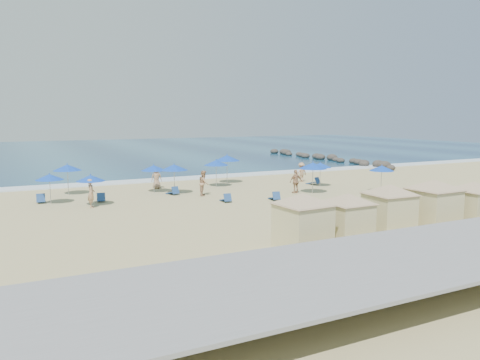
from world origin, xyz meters
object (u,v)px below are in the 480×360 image
cabana_1 (348,211)px  umbrella_6 (313,166)px  umbrella_4 (174,167)px  umbrella_7 (227,158)px  trash_bin (317,216)px  umbrella_0 (50,177)px  umbrella_8 (320,165)px  beachgoer_4 (157,178)px  rock_jetty (324,158)px  cabana_3 (434,198)px  umbrella_3 (154,168)px  cabana_2 (389,202)px  umbrella_5 (216,163)px  beachgoer_0 (91,193)px  beachgoer_1 (204,183)px  beachgoer_3 (301,172)px  beachgoer_2 (296,181)px  umbrella_9 (382,168)px  umbrella_2 (67,168)px  cabana_4 (473,198)px  umbrella_1 (91,178)px  cabana_0 (303,214)px

cabana_1 → umbrella_6: size_ratio=1.63×
umbrella_4 → umbrella_7: (6.10, 3.49, 0.19)m
trash_bin → umbrella_0: (-12.73, 12.88, 1.42)m
umbrella_8 → beachgoer_4: umbrella_8 is taller
umbrella_4 → umbrella_6: 10.64m
rock_jetty → cabana_3: cabana_3 is taller
rock_jetty → umbrella_3: bearing=-150.6°
umbrella_6 → umbrella_7: umbrella_7 is taller
cabana_1 → umbrella_4: size_ratio=1.71×
cabana_3 → umbrella_4: size_ratio=1.94×
cabana_2 → umbrella_5: bearing=94.5°
cabana_1 → cabana_3: cabana_3 is taller
cabana_3 → beachgoer_0: 20.76m
rock_jetty → umbrella_4: (-27.26, -17.44, 1.70)m
rock_jetty → beachgoer_1: bearing=-143.2°
umbrella_4 → beachgoer_3: 12.65m
beachgoer_2 → umbrella_9: bearing=155.2°
beachgoer_2 → umbrella_6: bearing=145.8°
umbrella_2 → trash_bin: bearing=-55.5°
umbrella_2 → beachgoer_4: size_ratio=1.37×
cabana_1 → umbrella_9: 15.61m
rock_jetty → cabana_4: size_ratio=6.29×
cabana_4 → umbrella_1: 23.22m
rock_jetty → umbrella_3: 32.69m
cabana_3 → umbrella_2: 25.64m
cabana_2 → umbrella_3: size_ratio=1.97×
umbrella_1 → umbrella_8: size_ratio=1.03×
umbrella_3 → umbrella_6: 12.34m
umbrella_1 → umbrella_8: 18.85m
cabana_0 → cabana_4: bearing=-1.8°
rock_jetty → cabana_2: 40.13m
beachgoer_3 → beachgoer_1: bearing=7.7°
umbrella_5 → beachgoer_4: bearing=164.8°
umbrella_3 → beachgoer_3: (13.72, -0.12, -1.06)m
umbrella_4 → beachgoer_1: umbrella_4 is taller
rock_jetty → umbrella_2: bearing=-157.7°
umbrella_0 → trash_bin: bearing=-45.3°
cabana_3 → umbrella_6: bearing=85.3°
rock_jetty → umbrella_4: size_ratio=11.19×
cabana_3 → rock_jetty: bearing=61.4°
cabana_0 → umbrella_5: 19.29m
umbrella_5 → umbrella_8: umbrella_5 is taller
cabana_1 → beachgoer_3: (9.66, 18.11, -0.58)m
cabana_4 → cabana_2: bearing=171.9°
cabana_3 → umbrella_1: (-15.11, 14.65, 0.22)m
umbrella_4 → umbrella_6: size_ratio=0.95×
umbrella_1 → umbrella_2: (-0.82, 5.43, 0.21)m
umbrella_4 → beachgoer_4: umbrella_4 is taller
trash_bin → beachgoer_4: (-4.29, 16.28, 0.44)m
cabana_2 → umbrella_2: 23.71m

